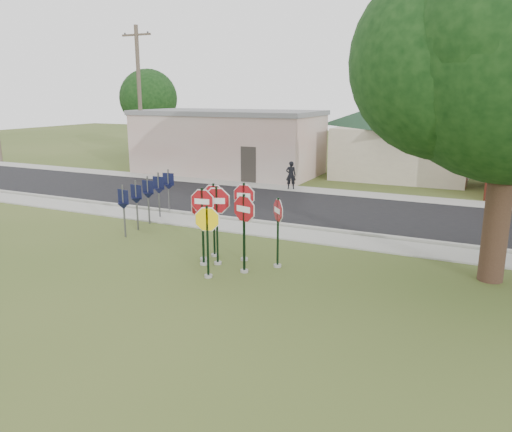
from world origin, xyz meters
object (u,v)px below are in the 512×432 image
at_px(stop_sign_yellow, 207,233).
at_px(pedestrian, 291,175).
at_px(stop_sign_center, 217,214).
at_px(utility_pole_near, 140,98).
at_px(stop_sign_left, 203,216).

xyz_separation_m(stop_sign_yellow, pedestrian, (-2.88, 13.86, -0.50)).
xyz_separation_m(stop_sign_center, utility_pole_near, (-13.68, 13.89, 3.31)).
height_order(stop_sign_left, pedestrian, stop_sign_left).
distance_m(stop_sign_center, utility_pole_near, 19.77).
xyz_separation_m(stop_sign_center, stop_sign_yellow, (0.33, -1.13, -0.31)).
distance_m(stop_sign_center, pedestrian, 13.00).
height_order(stop_sign_center, stop_sign_left, stop_sign_center).
xyz_separation_m(stop_sign_left, utility_pole_near, (-13.30, 14.12, 3.38)).
distance_m(stop_sign_yellow, stop_sign_left, 1.17).
relative_size(stop_sign_left, utility_pole_near, 0.27).
bearing_deg(utility_pole_near, pedestrian, -5.98).
height_order(stop_sign_yellow, utility_pole_near, utility_pole_near).
bearing_deg(stop_sign_left, stop_sign_yellow, -51.93).
relative_size(stop_sign_center, stop_sign_yellow, 1.16).
bearing_deg(stop_sign_center, stop_sign_left, -147.95).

